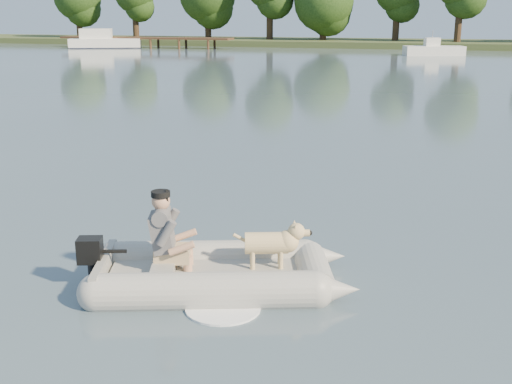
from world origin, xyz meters
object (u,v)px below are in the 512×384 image
(motorboat, at_px, (434,44))
(cabin_cruiser, at_px, (105,38))
(man, at_px, (164,229))
(dock, at_px, (145,42))
(dinghy, at_px, (217,243))
(dog, at_px, (266,247))

(motorboat, bearing_deg, cabin_cruiser, 159.12)
(man, relative_size, motorboat, 0.21)
(dock, height_order, dinghy, dinghy)
(dinghy, distance_m, motorboat, 48.28)
(dog, distance_m, motorboat, 48.03)
(man, distance_m, motorboat, 48.47)
(dog, xyz_separation_m, motorboat, (0.76, 48.02, 0.45))
(dinghy, height_order, cabin_cruiser, cabin_cruiser)
(motorboat, bearing_deg, dock, 155.07)
(dock, bearing_deg, man, -63.76)
(dinghy, bearing_deg, cabin_cruiser, 102.21)
(dock, bearing_deg, motorboat, -8.20)
(dinghy, relative_size, cabin_cruiser, 0.65)
(dock, height_order, motorboat, motorboat)
(cabin_cruiser, bearing_deg, motorboat, -27.06)
(dinghy, height_order, motorboat, motorboat)
(man, bearing_deg, dog, 0.00)
(cabin_cruiser, bearing_deg, dinghy, -82.26)
(dog, bearing_deg, motorboat, 70.64)
(dog, height_order, cabin_cruiser, cabin_cruiser)
(dinghy, xyz_separation_m, motorboat, (1.34, 48.26, 0.38))
(dinghy, bearing_deg, motorboat, 69.97)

